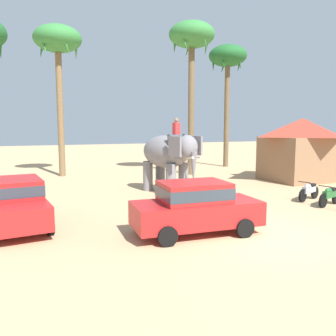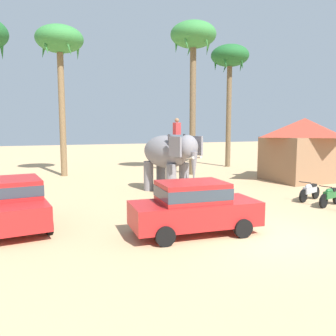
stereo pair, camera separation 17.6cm
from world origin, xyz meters
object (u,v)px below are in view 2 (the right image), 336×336
car_sedan_foreground (194,206)px  palm_tree_left_of_road (60,45)px  motorcycle_far_in_row (331,196)px  motorcycle_end_of_row (310,191)px  palm_tree_near_hut (193,41)px  car_parked_far_side (16,201)px  palm_tree_behind_elephant (230,61)px  elephant_with_mahout (169,155)px  roadside_hut (304,148)px

car_sedan_foreground → palm_tree_left_of_road: size_ratio=0.41×
car_sedan_foreground → motorcycle_far_in_row: car_sedan_foreground is taller
motorcycle_end_of_row → palm_tree_near_hut: palm_tree_near_hut is taller
palm_tree_near_hut → motorcycle_end_of_row: bearing=-83.7°
car_parked_far_side → palm_tree_behind_elephant: (16.55, 13.16, 8.08)m
palm_tree_behind_elephant → palm_tree_left_of_road: bearing=-177.2°
palm_tree_near_hut → palm_tree_left_of_road: 9.14m
palm_tree_behind_elephant → motorcycle_end_of_row: bearing=-106.3°
car_sedan_foreground → palm_tree_left_of_road: 17.54m
car_parked_far_side → palm_tree_left_of_road: palm_tree_left_of_road is taller
elephant_with_mahout → roadside_hut: 9.61m
elephant_with_mahout → roadside_hut: size_ratio=0.80×
elephant_with_mahout → motorcycle_far_in_row: size_ratio=2.29×
palm_tree_left_of_road → car_sedan_foreground: bearing=-80.5°
motorcycle_far_in_row → palm_tree_left_of_road: bearing=124.9°
car_sedan_foreground → palm_tree_behind_elephant: 21.20m
motorcycle_far_in_row → roadside_hut: bearing=55.5°
palm_tree_left_of_road → motorcycle_far_in_row: bearing=-55.1°
car_parked_far_side → car_sedan_foreground: bearing=-28.6°
motorcycle_far_in_row → motorcycle_end_of_row: same height
palm_tree_near_hut → roadside_hut: palm_tree_near_hut is taller
car_parked_far_side → motorcycle_end_of_row: (12.59, -0.40, -0.46)m
palm_tree_behind_elephant → palm_tree_left_of_road: palm_tree_behind_elephant is taller
elephant_with_mahout → palm_tree_near_hut: bearing=54.2°
car_sedan_foreground → car_parked_far_side: size_ratio=0.99×
palm_tree_left_of_road → palm_tree_behind_elephant: bearing=2.8°
car_sedan_foreground → elephant_with_mahout: size_ratio=1.05×
palm_tree_near_hut → palm_tree_left_of_road: size_ratio=1.05×
car_sedan_foreground → motorcycle_end_of_row: 7.71m
motorcycle_end_of_row → palm_tree_left_of_road: bearing=127.4°
car_parked_far_side → roadside_hut: roadside_hut is taller
elephant_with_mahout → palm_tree_left_of_road: bearing=117.7°
palm_tree_left_of_road → palm_tree_near_hut: bearing=-17.2°
car_sedan_foreground → motorcycle_end_of_row: size_ratio=2.43×
car_parked_far_side → palm_tree_behind_elephant: size_ratio=0.41×
car_sedan_foreground → motorcycle_far_in_row: (7.27, 1.28, -0.46)m
palm_tree_behind_elephant → palm_tree_left_of_road: (-13.82, -0.67, -0.07)m
palm_tree_left_of_road → roadside_hut: (14.08, -7.94, -6.81)m
roadside_hut → motorcycle_end_of_row: bearing=-130.5°
palm_tree_behind_elephant → motorcycle_far_in_row: bearing=-105.1°
palm_tree_near_hut → motorcycle_far_in_row: bearing=-84.4°
car_parked_far_side → palm_tree_behind_elephant: palm_tree_behind_elephant is taller
palm_tree_near_hut → roadside_hut: bearing=-44.4°
palm_tree_left_of_road → roadside_hut: 17.54m
car_parked_far_side → palm_tree_behind_elephant: bearing=38.5°
motorcycle_end_of_row → palm_tree_behind_elephant: 16.51m
motorcycle_end_of_row → roadside_hut: bearing=49.5°
palm_tree_behind_elephant → car_parked_far_side: bearing=-141.5°
car_parked_far_side → palm_tree_near_hut: bearing=40.5°
car_sedan_foreground → elephant_with_mahout: bearing=74.3°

